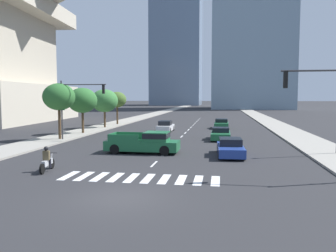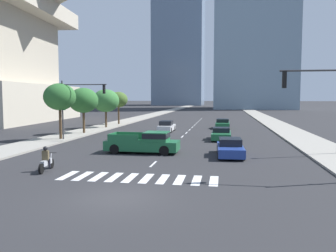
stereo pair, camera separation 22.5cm
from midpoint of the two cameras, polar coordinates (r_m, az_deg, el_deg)
The scene contains 18 objects.
ground_plane at distance 15.45m, azimuth -8.35°, elevation -11.64°, with size 800.00×800.00×0.00m, color #28282B.
sidewalk_east at distance 45.12m, azimuth 19.27°, elevation -0.93°, with size 4.00×260.00×0.15m, color gray.
sidewalk_west at distance 47.53m, azimuth -12.30°, elevation -0.50°, with size 4.00×260.00×0.15m, color gray.
crosswalk_near at distance 18.85m, azimuth -5.04°, elevation -8.58°, with size 8.55×2.23×0.01m.
lane_divider_center at distance 46.22m, azimuth 3.27°, elevation -0.63°, with size 0.14×50.00×0.01m.
motorcycle_lead at distance 21.62m, azimuth -19.66°, elevation -5.55°, with size 0.70×2.19×1.49m.
pickup_truck at distance 27.03m, azimuth -3.90°, elevation -2.76°, with size 5.76×2.25×1.67m.
sedan_green_0 at distance 48.69m, azimuth 8.69°, elevation 0.32°, with size 1.97×4.47×1.33m.
sedan_blue_1 at distance 26.09m, azimuth 10.02°, elevation -3.57°, with size 2.04×4.76×1.30m.
sedan_green_2 at distance 35.71m, azimuth 8.52°, elevation -1.33°, with size 1.96×4.59×1.26m.
sedan_white_3 at distance 43.75m, azimuth -0.57°, elevation -0.11°, with size 1.77×4.32×1.37m.
traffic_signal_near at distance 19.81m, azimuth 25.67°, elevation 4.01°, with size 4.68×0.28×5.98m.
traffic_signal_far at distance 35.34m, azimuth -14.83°, elevation 4.34°, with size 4.92×0.28×5.85m.
street_tree_nearest at distance 36.47m, azimuth -17.76°, elevation 4.59°, with size 3.20×3.20×5.61m.
street_tree_second at distance 41.84m, azimuth -14.13°, elevation 4.12°, with size 3.46×3.46×5.31m.
street_tree_third at distance 49.11m, azimuth -10.59°, elevation 4.12°, with size 3.75×3.75×5.32m.
street_tree_fourth at distance 54.74m, azimuth -8.53°, elevation 4.32°, with size 2.87×2.87×5.06m.
office_tower_left_skyline at distance 201.42m, azimuth 1.48°, elevation 19.64°, with size 26.55×28.15×122.48m.
Camera 1 is at (4.30, -14.17, 4.35)m, focal length 36.86 mm.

